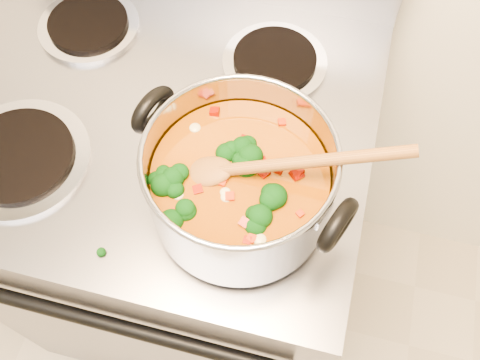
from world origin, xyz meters
name	(u,v)px	position (x,y,z in m)	size (l,w,h in m)	color
electric_range	(181,220)	(0.07, 1.16, 0.47)	(0.73, 0.66, 1.08)	gray
stockpot	(240,183)	(0.25, 1.02, 1.00)	(0.32, 0.26, 0.15)	#A1A1A9
wooden_spoon	(256,167)	(0.28, 1.02, 1.05)	(0.30, 0.09, 0.11)	brown
cooktop_crumbs	(257,275)	(0.30, 0.92, 0.92)	(0.31, 0.24, 0.01)	black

